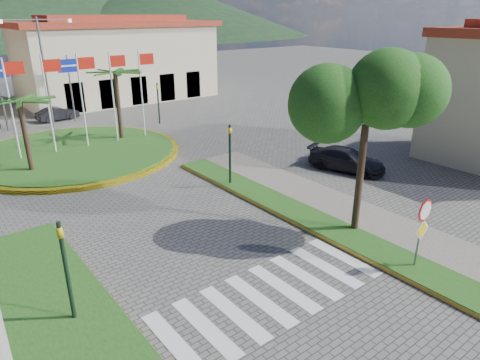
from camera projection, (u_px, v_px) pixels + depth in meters
sidewalk_right at (431, 257)px, 15.36m from camera, size 4.00×28.00×0.15m
verge_right at (412, 268)px, 14.67m from camera, size 1.60×28.00×0.18m
median_left at (31, 350)px, 11.08m from camera, size 5.00×14.00×0.18m
crosswalk at (269, 295)px, 13.40m from camera, size 8.00×3.00×0.01m
roundabout_island at (76, 152)px, 26.50m from camera, size 12.70×12.70×6.00m
stop_sign at (423, 223)px, 14.08m from camera, size 0.80×0.11×2.65m
deciduous_tree at (368, 104)px, 15.41m from camera, size 3.60×3.60×6.80m
traffic_light_left at (65, 264)px, 11.52m from camera, size 0.15×0.18×3.20m
traffic_light_right at (230, 149)px, 21.13m from camera, size 0.15×0.18×3.20m
traffic_light_far at (158, 99)px, 33.39m from camera, size 0.18×0.15×3.20m
direction_sign_east at (69, 77)px, 33.56m from camera, size 1.60×0.14×5.20m
street_lamp_centre at (44, 68)px, 31.35m from camera, size 4.80×0.16×8.00m
building_right at (117, 59)px, 42.60m from camera, size 19.08×9.54×8.05m
hill_far_east at (167, 10)px, 146.24m from camera, size 120.00×120.00×18.00m
car_dark_b at (58, 114)px, 34.96m from camera, size 3.45×1.61×1.09m
car_side_right at (347, 159)px, 23.81m from camera, size 2.94×4.60×1.24m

